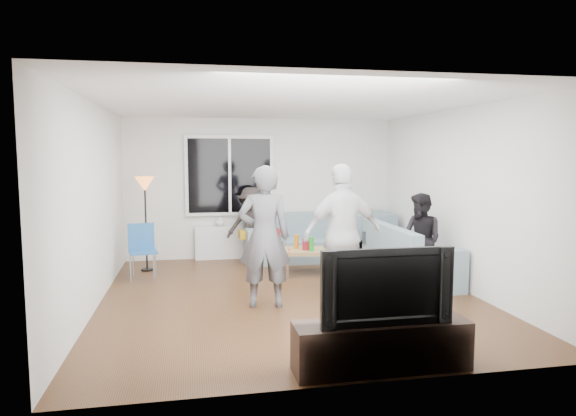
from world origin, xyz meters
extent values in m
cube|color=#56351C|center=(0.00, 0.00, -0.02)|extent=(5.00, 5.50, 0.04)
cube|color=white|center=(0.00, 0.00, 2.62)|extent=(5.00, 5.50, 0.04)
cube|color=silver|center=(0.00, 2.77, 1.30)|extent=(5.00, 0.04, 2.60)
cube|color=silver|center=(0.00, -2.77, 1.30)|extent=(5.00, 0.04, 2.60)
cube|color=silver|center=(-2.52, 0.00, 1.30)|extent=(0.04, 5.50, 2.60)
cube|color=silver|center=(2.52, 0.00, 1.30)|extent=(0.04, 5.50, 2.60)
cube|color=white|center=(-0.60, 2.69, 1.55)|extent=(1.62, 0.06, 1.47)
cube|color=black|center=(-0.60, 2.65, 1.55)|extent=(1.50, 0.02, 1.35)
cube|color=white|center=(-0.60, 2.64, 1.55)|extent=(0.05, 0.03, 1.35)
cube|color=silver|center=(-0.60, 2.65, 0.31)|extent=(1.30, 0.12, 0.62)
imported|color=#266129|center=(-0.17, 2.62, 0.81)|extent=(0.25, 0.22, 0.37)
imported|color=silver|center=(-0.79, 2.62, 0.70)|extent=(0.20, 0.20, 0.17)
cube|color=slate|center=(1.94, 2.27, 0.42)|extent=(0.85, 0.85, 0.85)
cube|color=#B88B1B|center=(-0.28, 2.25, 0.51)|extent=(0.39, 0.33, 0.14)
cube|color=maroon|center=(0.09, 2.33, 0.51)|extent=(0.38, 0.32, 0.13)
cube|color=#AA8752|center=(0.66, 1.22, 0.20)|extent=(1.20, 0.80, 0.40)
cylinder|color=maroon|center=(0.54, 1.20, 0.49)|extent=(0.17, 0.17, 0.17)
imported|color=#4C4C51|center=(-0.40, -0.41, 0.90)|extent=(0.70, 0.50, 1.80)
imported|color=silver|center=(0.61, -0.48, 0.91)|extent=(1.11, 0.57, 1.82)
imported|color=black|center=(2.02, 0.19, 0.69)|extent=(0.69, 0.79, 1.37)
imported|color=black|center=(-0.25, 2.30, 0.68)|extent=(0.99, 0.76, 1.35)
cube|color=#2F2117|center=(0.37, -2.50, 0.22)|extent=(1.60, 0.40, 0.44)
imported|color=black|center=(0.37, -2.50, 0.78)|extent=(1.20, 0.16, 0.69)
cylinder|color=#1A9221|center=(0.57, 1.06, 0.52)|extent=(0.08, 0.08, 0.23)
cylinder|color=#BD640B|center=(0.38, 1.32, 0.52)|extent=(0.07, 0.07, 0.23)
cylinder|color=black|center=(1.04, 1.33, 0.50)|extent=(0.07, 0.07, 0.19)
camera|label=1|loc=(-1.28, -6.65, 1.93)|focal=31.47mm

